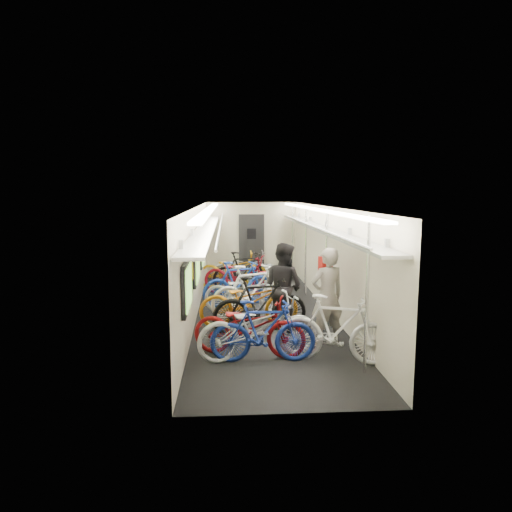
{
  "coord_description": "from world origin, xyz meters",
  "views": [
    {
      "loc": [
        -0.81,
        -10.28,
        2.71
      ],
      "look_at": [
        -0.1,
        0.93,
        1.15
      ],
      "focal_mm": 32.0,
      "sensor_mm": 36.0,
      "label": 1
    }
  ],
  "objects": [
    {
      "name": "train_car_shell",
      "position": [
        -0.36,
        0.71,
        1.66
      ],
      "size": [
        10.0,
        10.0,
        10.0
      ],
      "color": "black",
      "rests_on": "ground"
    },
    {
      "name": "bicycle_0",
      "position": [
        -0.31,
        -3.09,
        0.54
      ],
      "size": [
        2.15,
        1.16,
        1.07
      ],
      "primitive_type": "imported",
      "rotation": [
        0.0,
        0.0,
        1.8
      ],
      "color": "silver",
      "rests_on": "ground"
    },
    {
      "name": "bicycle_1",
      "position": [
        -0.25,
        -3.24,
        0.51
      ],
      "size": [
        1.71,
        0.5,
        1.02
      ],
      "primitive_type": "imported",
      "rotation": [
        0.0,
        0.0,
        1.56
      ],
      "color": "navy",
      "rests_on": "ground"
    },
    {
      "name": "bicycle_2",
      "position": [
        -0.46,
        -2.93,
        0.5
      ],
      "size": [
        2.02,
        1.17,
        1.0
      ],
      "primitive_type": "imported",
      "rotation": [
        0.0,
        0.0,
        1.29
      ],
      "color": "maroon",
      "rests_on": "ground"
    },
    {
      "name": "bicycle_3",
      "position": [
        -0.18,
        -1.75,
        0.57
      ],
      "size": [
        1.98,
        0.95,
        1.14
      ],
      "primitive_type": "imported",
      "rotation": [
        0.0,
        0.0,
        1.8
      ],
      "color": "black",
      "rests_on": "ground"
    },
    {
      "name": "bicycle_4",
      "position": [
        -0.38,
        -1.27,
        0.53
      ],
      "size": [
        2.05,
        0.83,
        1.06
      ],
      "primitive_type": "imported",
      "rotation": [
        0.0,
        0.0,
        1.63
      ],
      "color": "#C77212",
      "rests_on": "ground"
    },
    {
      "name": "bicycle_5",
      "position": [
        -0.28,
        -0.55,
        0.59
      ],
      "size": [
        2.0,
        1.31,
        1.17
      ],
      "primitive_type": "imported",
      "rotation": [
        0.0,
        0.0,
        2.0
      ],
      "color": "white",
      "rests_on": "ground"
    },
    {
      "name": "bicycle_6",
      "position": [
        -0.41,
        -0.31,
        0.5
      ],
      "size": [
        2.02,
        1.13,
        1.0
      ],
      "primitive_type": "imported",
      "rotation": [
        0.0,
        0.0,
        1.31
      ],
      "color": "#A8A8AC",
      "rests_on": "ground"
    },
    {
      "name": "bicycle_7",
      "position": [
        -0.55,
        0.52,
        0.55
      ],
      "size": [
        1.88,
        1.11,
        1.09
      ],
      "primitive_type": "imported",
      "rotation": [
        0.0,
        0.0,
        1.92
      ],
      "color": "#1A3EA1",
      "rests_on": "ground"
    },
    {
      "name": "bicycle_8",
      "position": [
        -0.48,
        1.6,
        0.54
      ],
      "size": [
        2.17,
        1.4,
        1.08
      ],
      "primitive_type": "imported",
      "rotation": [
        0.0,
        0.0,
        1.21
      ],
      "color": "maroon",
      "rests_on": "ground"
    },
    {
      "name": "bicycle_9",
      "position": [
        -0.34,
        2.31,
        0.55
      ],
      "size": [
        1.89,
        0.94,
        1.09
      ],
      "primitive_type": "imported",
      "rotation": [
        0.0,
        0.0,
        1.81
      ],
      "color": "black",
      "rests_on": "ground"
    },
    {
      "name": "bicycle_10",
      "position": [
        -0.66,
        2.63,
        0.52
      ],
      "size": [
        1.99,
        0.7,
        1.05
      ],
      "primitive_type": "imported",
      "rotation": [
        0.0,
        0.0,
        1.57
      ],
      "color": "orange",
      "rests_on": "ground"
    },
    {
      "name": "bicycle_11",
      "position": [
        0.92,
        -3.33,
        0.55
      ],
      "size": [
        1.9,
        1.13,
        1.1
      ],
      "primitive_type": "imported",
      "rotation": [
        0.0,
        0.0,
        1.21
      ],
      "color": "silver",
      "rests_on": "ground"
    },
    {
      "name": "bicycle_12",
      "position": [
        -0.31,
        2.76,
        0.52
      ],
      "size": [
        2.0,
        0.76,
        1.04
      ],
      "primitive_type": "imported",
      "rotation": [
        0.0,
        0.0,
        1.61
      ],
      "color": "slate",
      "rests_on": "ground"
    },
    {
      "name": "passenger_near",
      "position": [
        0.96,
        -2.42,
        0.88
      ],
      "size": [
        0.74,
        0.6,
        1.76
      ],
      "primitive_type": "imported",
      "rotation": [
        0.0,
        0.0,
        3.46
      ],
      "color": "gray",
      "rests_on": "ground"
    },
    {
      "name": "passenger_mid",
      "position": [
        0.29,
        -1.45,
        0.87
      ],
      "size": [
        1.06,
        1.06,
        1.74
      ],
      "primitive_type": "imported",
      "rotation": [
        0.0,
        0.0,
        2.36
      ],
      "color": "black",
      "rests_on": "ground"
    },
    {
      "name": "backpack",
      "position": [
        1.12,
        -1.49,
        1.28
      ],
      "size": [
        0.29,
        0.23,
        0.38
      ],
      "primitive_type": "cube",
      "rotation": [
        0.0,
        0.0,
        0.42
      ],
      "color": "#B61612",
      "rests_on": "passenger_near"
    }
  ]
}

